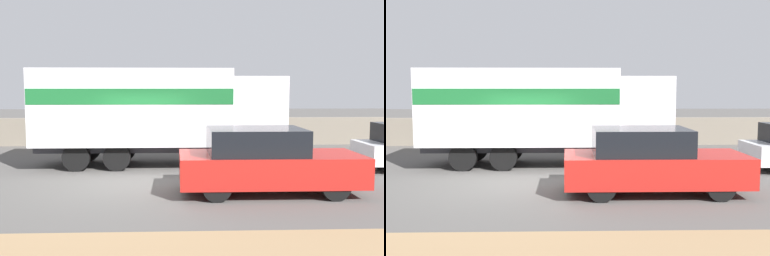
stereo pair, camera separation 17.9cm
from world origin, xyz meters
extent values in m
plane|color=#514F4C|center=(0.00, 0.00, 0.00)|extent=(80.00, 80.00, 0.00)
cube|color=gray|center=(0.00, 7.86, 0.62)|extent=(60.00, 0.35, 1.23)
cube|color=silver|center=(3.65, 2.81, 1.67)|extent=(1.75, 2.11, 2.57)
cube|color=black|center=(4.50, 2.81, 2.19)|extent=(0.06, 1.80, 1.13)
cube|color=#2D2D33|center=(-0.38, 2.81, 0.64)|extent=(6.31, 1.32, 0.25)
cube|color=white|center=(-0.38, 2.81, 1.98)|extent=(6.31, 2.40, 2.43)
cube|color=#19662D|center=(-0.38, 2.81, 2.33)|extent=(6.28, 2.42, 0.49)
cylinder|color=black|center=(3.65, 3.69, 0.43)|extent=(0.86, 0.28, 0.86)
cylinder|color=black|center=(3.65, 1.92, 0.43)|extent=(0.86, 0.28, 0.86)
cylinder|color=black|center=(-2.12, 3.69, 0.43)|extent=(0.86, 0.28, 0.86)
cylinder|color=black|center=(-2.12, 1.92, 0.43)|extent=(0.86, 0.28, 0.86)
cylinder|color=black|center=(-0.85, 3.69, 0.43)|extent=(0.86, 0.28, 0.86)
cylinder|color=black|center=(-0.85, 1.92, 0.43)|extent=(0.86, 0.28, 0.86)
cube|color=#B21E19|center=(3.30, -1.08, 0.62)|extent=(4.44, 1.81, 0.73)
cube|color=black|center=(2.95, -1.08, 1.30)|extent=(2.31, 1.67, 0.63)
cylinder|color=black|center=(4.68, -0.30, 0.34)|extent=(0.68, 0.20, 0.68)
cylinder|color=black|center=(4.68, -1.87, 0.34)|extent=(0.68, 0.20, 0.68)
cylinder|color=black|center=(1.92, -0.30, 0.34)|extent=(0.68, 0.20, 0.68)
cylinder|color=black|center=(1.92, -1.87, 0.34)|extent=(0.68, 0.20, 0.68)
cylinder|color=black|center=(7.61, 2.52, 0.32)|extent=(0.65, 0.20, 0.65)
camera|label=1|loc=(0.97, -11.41, 2.62)|focal=40.00mm
camera|label=2|loc=(1.15, -11.41, 2.62)|focal=40.00mm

